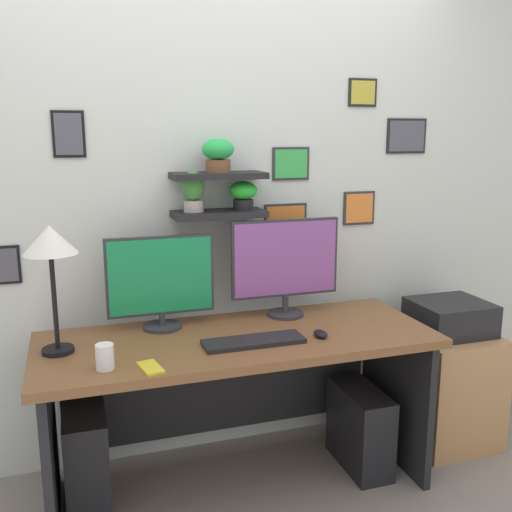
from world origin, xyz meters
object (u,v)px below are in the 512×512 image
at_px(monitor_right, 285,263).
at_px(computer_tower_left, 86,459).
at_px(desk, 235,374).
at_px(drawer_cabinet, 445,385).
at_px(desk_lamp, 50,248).
at_px(printer, 450,317).
at_px(keyboard, 254,341).
at_px(pen_cup, 105,357).
at_px(computer_tower_right, 360,428).
at_px(computer_mouse, 320,334).
at_px(monitor_left, 161,281).
at_px(cell_phone, 151,368).

xyz_separation_m(monitor_right, computer_tower_left, (-0.99, -0.16, -0.78)).
xyz_separation_m(desk, drawer_cabinet, (1.19, 0.04, -0.24)).
xyz_separation_m(desk_lamp, drawer_cabinet, (1.96, 0.05, -0.89)).
bearing_deg(printer, desk, -178.29).
bearing_deg(keyboard, pen_cup, -172.30).
relative_size(drawer_cabinet, computer_tower_right, 1.48).
relative_size(keyboard, computer_mouse, 4.89).
height_order(keyboard, computer_tower_left, keyboard).
distance_m(monitor_left, cell_phone, 0.53).
bearing_deg(printer, desk_lamp, -178.45).
xyz_separation_m(desk, cell_phone, (-0.42, -0.31, 0.21)).
bearing_deg(keyboard, computer_tower_left, 166.95).
height_order(desk_lamp, pen_cup, desk_lamp).
bearing_deg(drawer_cabinet, printer, 90.00).
relative_size(computer_mouse, printer, 0.24).
height_order(desk_lamp, cell_phone, desk_lamp).
bearing_deg(desk, computer_mouse, -28.39).
xyz_separation_m(monitor_left, cell_phone, (-0.12, -0.47, -0.22)).
xyz_separation_m(monitor_left, pen_cup, (-0.28, -0.42, -0.18)).
height_order(monitor_left, cell_phone, monitor_left).
relative_size(cell_phone, computer_tower_right, 0.34).
bearing_deg(computer_tower_left, monitor_right, 9.44).
relative_size(monitor_right, cell_phone, 3.90).
relative_size(desk_lamp, pen_cup, 5.32).
height_order(drawer_cabinet, printer, printer).
bearing_deg(desk_lamp, printer, 1.55).
xyz_separation_m(keyboard, computer_tower_right, (0.59, 0.09, -0.56)).
relative_size(desk_lamp, drawer_cabinet, 0.88).
relative_size(monitor_left, desk_lamp, 0.93).
bearing_deg(drawer_cabinet, computer_mouse, -165.38).
bearing_deg(pen_cup, keyboard, 7.70).
distance_m(drawer_cabinet, computer_tower_left, 1.88).
height_order(pen_cup, computer_tower_right, pen_cup).
bearing_deg(desk_lamp, monitor_left, 21.16).
relative_size(monitor_right, pen_cup, 5.46).
relative_size(pen_cup, drawer_cabinet, 0.17).
xyz_separation_m(monitor_right, desk_lamp, (-1.07, -0.18, 0.18)).
xyz_separation_m(monitor_right, cell_phone, (-0.73, -0.47, -0.26)).
height_order(monitor_right, pen_cup, monitor_right).
relative_size(monitor_left, computer_tower_left, 1.04).
relative_size(computer_tower_left, computer_tower_right, 1.17).
distance_m(desk, computer_mouse, 0.45).
height_order(monitor_left, drawer_cabinet, monitor_left).
bearing_deg(desk, pen_cup, -156.61).
distance_m(monitor_right, pen_cup, 1.01).
bearing_deg(computer_mouse, computer_tower_right, 21.47).
distance_m(computer_mouse, printer, 0.88).
bearing_deg(computer_mouse, computer_tower_left, 169.96).
distance_m(drawer_cabinet, printer, 0.39).
relative_size(desk_lamp, computer_tower_left, 1.12).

